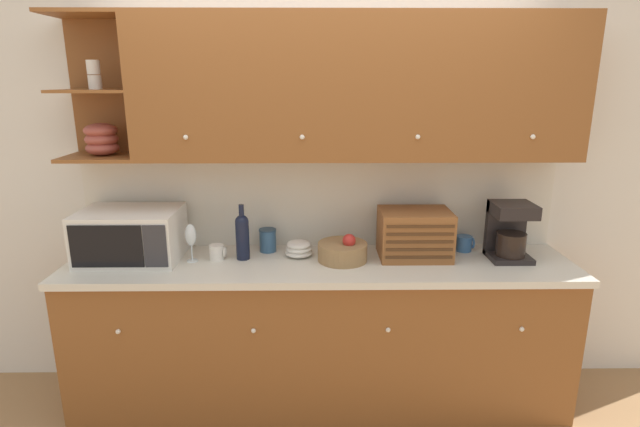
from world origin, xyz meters
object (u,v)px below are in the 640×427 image
storage_canister (268,240)px  coffee_maker (510,231)px  mug (217,252)px  microwave (131,235)px  mug_blue_second (464,243)px  wine_bottle (242,235)px  bread_box (414,234)px  bowl_stack_on_counter (299,249)px  wine_glass (191,236)px  fruit_basket (343,251)px

storage_canister → coffee_maker: size_ratio=0.42×
mug → storage_canister: storage_canister is taller
microwave → mug_blue_second: microwave is taller
wine_bottle → bread_box: wine_bottle is taller
mug → bowl_stack_on_counter: bowl_stack_on_counter is taller
mug → coffee_maker: (1.69, 0.01, 0.12)m
wine_bottle → mug_blue_second: wine_bottle is taller
storage_canister → coffee_maker: coffee_maker is taller
mug → bread_box: bearing=1.8°
coffee_maker → mug_blue_second: bearing=148.8°
bowl_stack_on_counter → coffee_maker: size_ratio=0.49×
mug → bowl_stack_on_counter: (0.47, 0.05, 0.00)m
wine_glass → storage_canister: (0.42, 0.17, -0.08)m
storage_canister → coffee_maker: 1.42m
storage_canister → wine_bottle: bearing=-135.4°
mug → bread_box: bread_box is taller
wine_glass → mug_blue_second: wine_glass is taller
bread_box → coffee_maker: size_ratio=1.22×
wine_bottle → coffee_maker: 1.54m
wine_glass → wine_bottle: bearing=7.4°
microwave → bowl_stack_on_counter: (0.96, 0.05, -0.10)m
fruit_basket → coffee_maker: coffee_maker is taller
mug_blue_second → fruit_basket: bearing=-167.9°
mug → coffee_maker: 1.69m
fruit_basket → coffee_maker: (0.96, 0.03, 0.11)m
microwave → coffee_maker: bearing=-0.0°
microwave → fruit_basket: bearing=-1.5°
fruit_basket → wine_bottle: bearing=176.4°
wine_glass → bread_box: bearing=2.7°
storage_canister → wine_glass: bearing=-158.1°
fruit_basket → mug_blue_second: bearing=12.1°
microwave → mug_blue_second: size_ratio=5.16×
bowl_stack_on_counter → fruit_basket: bearing=-16.7°
bowl_stack_on_counter → fruit_basket: (0.26, -0.08, 0.01)m
wine_bottle → coffee_maker: bearing=-0.3°
bowl_stack_on_counter → bread_box: 0.68m
microwave → bread_box: (1.64, 0.03, -0.01)m
microwave → mug: microwave is taller
wine_bottle → fruit_basket: size_ratio=1.15×
mug_blue_second → coffee_maker: size_ratio=0.32×
microwave → storage_canister: microwave is taller
wine_bottle → bowl_stack_on_counter: size_ratio=1.98×
bread_box → coffee_maker: 0.54m
mug → fruit_basket: 0.73m
wine_glass → mug: bearing=9.6°
mug → wine_bottle: bearing=5.3°
mug → microwave: bearing=179.0°
wine_glass → microwave: bearing=174.7°
bowl_stack_on_counter → bread_box: bread_box is taller
microwave → mug_blue_second: (1.96, 0.13, -0.10)m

